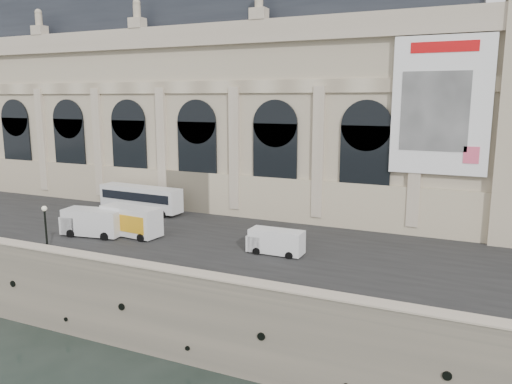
% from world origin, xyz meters
% --- Properties ---
extents(ground, '(260.00, 260.00, 0.00)m').
position_xyz_m(ground, '(0.00, 0.00, 0.00)').
color(ground, black).
rests_on(ground, ground).
extents(quay, '(160.00, 70.00, 6.00)m').
position_xyz_m(quay, '(0.00, 35.00, 3.00)').
color(quay, gray).
rests_on(quay, ground).
extents(street, '(160.00, 24.00, 0.06)m').
position_xyz_m(street, '(0.00, 14.00, 6.03)').
color(street, '#2D2D2D').
rests_on(street, quay).
extents(parapet, '(160.00, 1.40, 1.21)m').
position_xyz_m(parapet, '(0.00, 0.60, 6.62)').
color(parapet, gray).
rests_on(parapet, quay).
extents(museum, '(69.00, 18.70, 29.10)m').
position_xyz_m(museum, '(-5.98, 30.86, 19.72)').
color(museum, '#BCAC90').
rests_on(museum, quay).
extents(bus_left, '(11.14, 3.05, 3.25)m').
position_xyz_m(bus_left, '(-10.41, 19.00, 7.82)').
color(bus_left, silver).
rests_on(bus_left, quay).
extents(van_b, '(6.52, 3.26, 2.78)m').
position_xyz_m(van_b, '(-8.58, 8.37, 7.42)').
color(van_b, silver).
rests_on(van_b, quay).
extents(van_c, '(5.03, 2.12, 2.24)m').
position_xyz_m(van_c, '(10.51, 10.51, 7.14)').
color(van_c, white).
rests_on(van_c, quay).
extents(box_truck, '(7.75, 3.29, 3.04)m').
position_xyz_m(box_truck, '(-5.19, 10.07, 7.53)').
color(box_truck, silver).
rests_on(box_truck, quay).
extents(lamp_right, '(0.46, 0.46, 4.56)m').
position_xyz_m(lamp_right, '(-7.31, 1.62, 8.27)').
color(lamp_right, black).
rests_on(lamp_right, quay).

